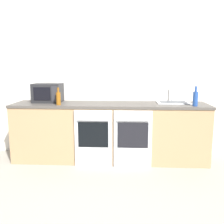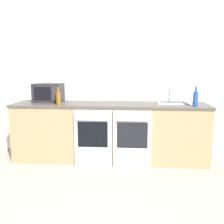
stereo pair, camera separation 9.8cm
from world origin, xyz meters
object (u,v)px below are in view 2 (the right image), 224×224
at_px(sink, 174,102).
at_px(bottle_amber, 58,98).
at_px(microwave, 49,93).
at_px(bottle_blue, 196,99).
at_px(oven_left, 93,138).
at_px(oven_right, 132,139).

bearing_deg(sink, bottle_amber, -169.78).
distance_m(microwave, bottle_blue, 2.32).
distance_m(microwave, bottle_amber, 0.40).
bearing_deg(bottle_amber, oven_left, -13.94).
height_order(bottle_amber, sink, sink).
relative_size(oven_left, bottle_amber, 3.28).
xyz_separation_m(microwave, bottle_amber, (0.26, -0.30, -0.05)).
height_order(microwave, bottle_blue, microwave).
relative_size(oven_left, bottle_blue, 2.96).
bearing_deg(microwave, oven_left, -28.72).
height_order(microwave, bottle_amber, microwave).
distance_m(oven_right, bottle_blue, 1.10).
bearing_deg(sink, oven_left, -159.76).
relative_size(oven_right, microwave, 1.93).
bearing_deg(oven_left, microwave, 151.28).
distance_m(bottle_blue, sink, 0.43).
distance_m(oven_left, microwave, 1.11).
bearing_deg(microwave, bottle_amber, -49.87).
xyz_separation_m(microwave, bottle_blue, (2.30, -0.30, -0.04)).
relative_size(oven_right, bottle_blue, 2.96).
height_order(bottle_blue, bottle_amber, bottle_blue).
height_order(oven_right, bottle_blue, bottle_blue).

